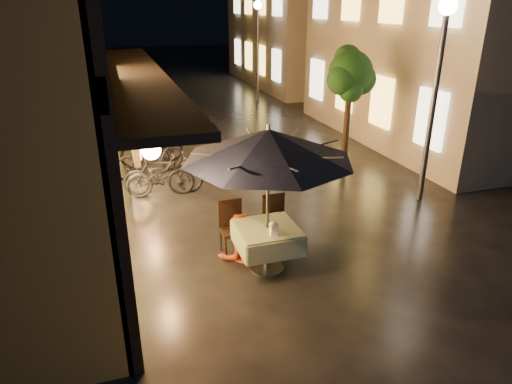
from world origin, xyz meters
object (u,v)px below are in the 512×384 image
object	(u,v)px
bicycle_0	(165,176)
person_yellow	(278,214)
patio_umbrella	(268,145)
table_lantern	(274,227)
cafe_table	(267,238)
person_orange	(239,216)
streetlamp_near	(439,66)

from	to	relation	value
bicycle_0	person_yellow	bearing A→B (deg)	-153.98
patio_umbrella	table_lantern	distance (m)	1.26
cafe_table	person_yellow	world-z (taller)	person_yellow
patio_umbrella	table_lantern	xyz separation A→B (m)	(-0.00, -0.29, -1.23)
table_lantern	person_yellow	size ratio (longest dim) A/B	0.18
bicycle_0	cafe_table	bearing A→B (deg)	-162.35
patio_umbrella	person_orange	size ratio (longest dim) A/B	1.70
streetlamp_near	cafe_table	xyz separation A→B (m)	(-4.24, -1.75, -2.33)
table_lantern	person_orange	size ratio (longest dim) A/B	0.16
streetlamp_near	patio_umbrella	xyz separation A→B (m)	(-4.24, -1.75, -0.77)
patio_umbrella	bicycle_0	distance (m)	4.27
person_orange	bicycle_0	xyz separation A→B (m)	(-0.86, 3.19, -0.32)
streetlamp_near	table_lantern	size ratio (longest dim) A/B	16.92
streetlamp_near	table_lantern	distance (m)	5.11
patio_umbrella	bicycle_0	size ratio (longest dim) A/B	1.51
patio_umbrella	table_lantern	size ratio (longest dim) A/B	10.60
person_yellow	bicycle_0	world-z (taller)	person_yellow
cafe_table	table_lantern	bearing A→B (deg)	-90.00
streetlamp_near	bicycle_0	world-z (taller)	streetlamp_near
streetlamp_near	cafe_table	world-z (taller)	streetlamp_near
person_yellow	table_lantern	bearing A→B (deg)	81.76
person_orange	person_yellow	world-z (taller)	person_orange
person_yellow	streetlamp_near	bearing A→B (deg)	-146.22
streetlamp_near	patio_umbrella	bearing A→B (deg)	-157.60
patio_umbrella	cafe_table	bearing A→B (deg)	-172.87
streetlamp_near	cafe_table	distance (m)	5.14
cafe_table	person_orange	xyz separation A→B (m)	(-0.33, 0.55, 0.19)
patio_umbrella	person_orange	xyz separation A→B (m)	(-0.33, 0.55, -1.37)
cafe_table	person_yellow	size ratio (longest dim) A/B	0.70
person_yellow	bicycle_0	xyz separation A→B (m)	(-1.56, 3.21, -0.25)
table_lantern	person_orange	world-z (taller)	person_orange
streetlamp_near	bicycle_0	distance (m)	6.28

